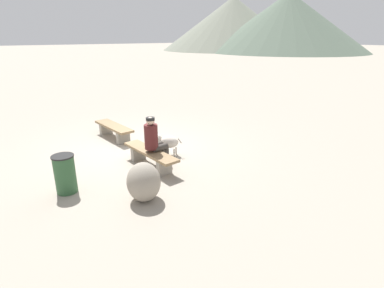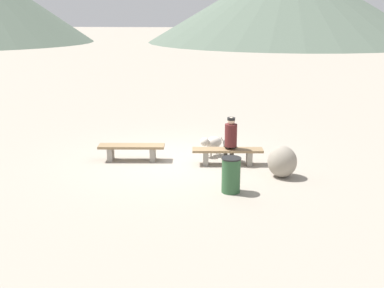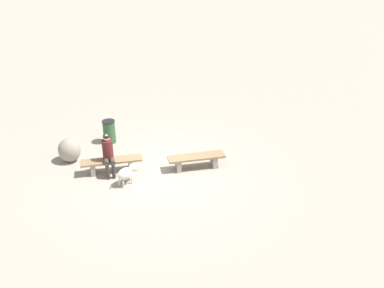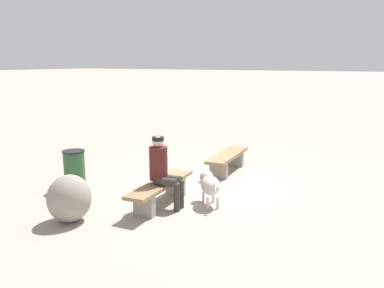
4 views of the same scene
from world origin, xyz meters
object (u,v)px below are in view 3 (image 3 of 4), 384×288
Objects in this scene: seated_person at (108,153)px; dog at (127,172)px; trash_bin at (109,132)px; boulder at (69,150)px; bench_left at (196,159)px; bench_right at (112,163)px.

seated_person reaches higher than dog.
trash_bin is 1.04× the size of boulder.
bench_left is 0.96× the size of bench_right.
bench_right is at bearing -135.17° from seated_person.
seated_person is 0.90m from dog.
trash_bin is (0.54, -2.75, 0.02)m from dog.
dog is (2.14, 0.60, 0.08)m from bench_left.
seated_person is 1.59× the size of trash_bin.
seated_person is (0.07, 0.09, 0.42)m from bench_right.
seated_person is at bearing -5.65° from bench_left.
dog is (-0.51, 0.66, -0.33)m from seated_person.
seated_person is at bearing 47.96° from bench_right.
boulder reaches higher than bench_left.
trash_bin is at bearing -91.49° from bench_right.
bench_left is 2.68m from seated_person.
bench_right is 2.82× the size of dog.
trash_bin is (0.10, -2.00, 0.10)m from bench_right.
seated_person reaches higher than bench_left.
seated_person is 1.92× the size of dog.
bench_left is 2.23× the size of trash_bin.
trash_bin is (2.68, -2.15, 0.10)m from bench_left.
bench_left is 4.05m from boulder.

